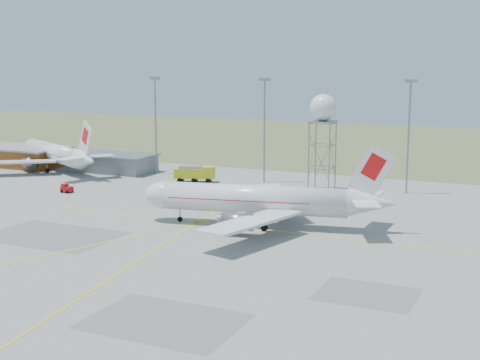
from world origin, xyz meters
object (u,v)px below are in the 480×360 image
at_px(airliner_far, 56,154).
at_px(airliner_main, 259,200).
at_px(fire_truck, 196,174).
at_px(baggage_tug, 67,189).
at_px(radar_tower, 323,137).

bearing_deg(airliner_far, airliner_main, -177.19).
distance_m(airliner_main, fire_truck, 38.07).
distance_m(fire_truck, baggage_tug, 25.36).
xyz_separation_m(airliner_far, radar_tower, (60.03, 2.43, 6.28)).
bearing_deg(fire_truck, radar_tower, -13.64).
height_order(airliner_main, baggage_tug, airliner_main).
height_order(radar_tower, fire_truck, radar_tower).
height_order(airliner_main, radar_tower, radar_tower).
relative_size(airliner_main, radar_tower, 2.05).
bearing_deg(airliner_far, fire_truck, -152.25).
height_order(airliner_far, radar_tower, radar_tower).
bearing_deg(airliner_main, radar_tower, -100.89).
xyz_separation_m(airliner_far, fire_truck, (34.73, 0.03, -2.16)).
xyz_separation_m(radar_tower, baggage_tug, (-41.48, -21.92, -9.36)).
relative_size(airliner_main, airliner_far, 1.10).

